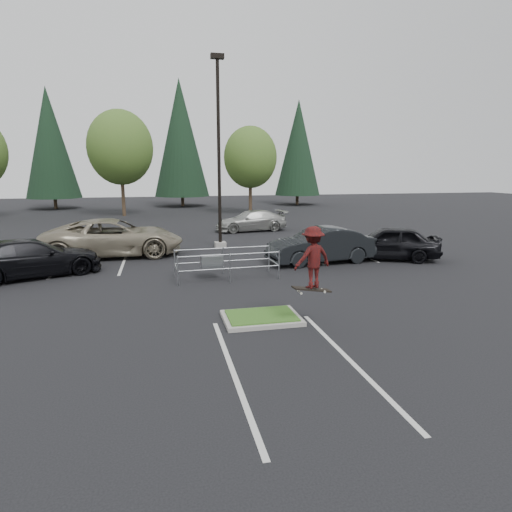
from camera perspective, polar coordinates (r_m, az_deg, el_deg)
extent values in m
plane|color=black|center=(12.52, 0.73, -8.53)|extent=(120.00, 120.00, 0.00)
cube|color=#9E9993|center=(12.50, 0.73, -8.27)|extent=(2.20, 1.60, 0.12)
cube|color=#2E551B|center=(12.47, 0.73, -7.94)|extent=(1.95, 1.35, 0.05)
cube|color=beige|center=(20.95, -17.25, -0.84)|extent=(0.12, 5.20, 0.01)
cube|color=beige|center=(21.35, -24.49, -1.14)|extent=(0.12, 5.20, 0.01)
cube|color=beige|center=(22.10, 6.66, 0.22)|extent=(0.12, 5.20, 0.01)
cube|color=beige|center=(23.13, 12.99, 0.50)|extent=(0.12, 5.20, 0.01)
cube|color=beige|center=(24.41, 18.72, 0.75)|extent=(0.12, 5.20, 0.01)
cube|color=beige|center=(9.56, -3.10, -15.11)|extent=(0.12, 6.00, 0.01)
cube|color=beige|center=(10.31, 12.29, -13.32)|extent=(0.12, 6.00, 0.01)
cube|color=#9E9993|center=(24.02, -4.77, 1.51)|extent=(0.60, 0.60, 0.30)
cylinder|color=black|center=(23.67, -4.97, 13.16)|extent=(0.18, 0.18, 10.00)
cube|color=black|center=(24.35, -5.19, 25.00)|extent=(0.70, 0.35, 0.25)
cylinder|color=#38281C|center=(42.14, -17.28, 7.49)|extent=(0.32, 0.32, 3.50)
ellipsoid|color=#316023|center=(42.11, -17.65, 13.62)|extent=(5.89, 5.89, 6.77)
sphere|color=#316023|center=(41.74, -16.79, 12.68)|extent=(3.68, 3.68, 3.68)
sphere|color=#316023|center=(42.53, -18.25, 12.81)|extent=(4.05, 4.05, 4.05)
cylinder|color=#38281C|center=(42.25, -0.76, 7.70)|extent=(0.32, 0.32, 3.04)
ellipsoid|color=#316023|center=(42.17, -0.77, 13.02)|extent=(5.12, 5.12, 5.89)
sphere|color=#316023|center=(42.00, 0.14, 12.16)|extent=(3.20, 3.20, 3.20)
sphere|color=#316023|center=(42.45, -1.56, 12.36)|extent=(3.52, 3.52, 3.52)
cylinder|color=#38281C|center=(52.78, -25.17, 6.37)|extent=(0.36, 0.36, 1.20)
cone|color=black|center=(52.73, -25.78, 13.41)|extent=(5.72, 5.72, 11.80)
cylinder|color=#38281C|center=(52.14, -9.75, 7.24)|extent=(0.36, 0.36, 1.20)
cone|color=black|center=(52.13, -10.03, 15.21)|extent=(6.38, 6.38, 13.30)
cylinder|color=#38281C|center=(53.75, 5.51, 7.47)|extent=(0.36, 0.36, 1.20)
cone|color=black|center=(53.68, 5.64, 14.14)|extent=(5.50, 5.50, 11.30)
cylinder|color=gray|center=(16.19, -10.39, -1.97)|extent=(0.06, 0.06, 1.14)
cylinder|color=gray|center=(17.54, -10.78, -0.95)|extent=(0.06, 0.06, 1.14)
cylinder|color=gray|center=(16.46, -3.50, -1.58)|extent=(0.06, 0.06, 1.14)
cylinder|color=gray|center=(17.79, -4.40, -0.61)|extent=(0.06, 0.06, 1.14)
cylinder|color=gray|center=(16.96, 3.08, -1.19)|extent=(0.06, 0.06, 1.14)
cylinder|color=gray|center=(18.25, 1.73, -0.27)|extent=(0.06, 0.06, 1.14)
cylinder|color=gray|center=(16.46, -3.50, -1.67)|extent=(3.97, 0.21, 0.05)
cylinder|color=gray|center=(16.35, -3.52, 0.19)|extent=(3.97, 0.21, 0.05)
cylinder|color=gray|center=(17.79, -4.40, -0.69)|extent=(3.97, 0.21, 0.05)
cylinder|color=gray|center=(17.69, -4.43, 1.04)|extent=(3.97, 0.21, 0.05)
cube|color=gray|center=(16.99, -5.94, -0.71)|extent=(0.86, 0.55, 0.48)
cube|color=black|center=(11.75, 7.42, -4.41)|extent=(1.11, 0.41, 0.22)
cylinder|color=beige|center=(11.55, 6.04, -4.97)|extent=(0.07, 0.04, 0.07)
cylinder|color=beige|center=(11.76, 5.69, -4.67)|extent=(0.07, 0.04, 0.07)
cylinder|color=beige|center=(11.78, 9.14, -4.73)|extent=(0.07, 0.04, 0.07)
cylinder|color=beige|center=(11.98, 8.74, -4.44)|extent=(0.07, 0.04, 0.07)
imported|color=maroon|center=(11.54, 7.54, -0.19)|extent=(1.20, 0.87, 1.68)
imported|color=gray|center=(22.57, -18.40, 2.35)|extent=(6.82, 3.27, 1.87)
imported|color=black|center=(19.49, -28.13, -0.26)|extent=(5.78, 4.13, 1.55)
imported|color=black|center=(20.11, 8.60, 1.43)|extent=(5.14, 2.24, 1.64)
imported|color=black|center=(21.62, 17.28, 1.72)|extent=(5.16, 3.59, 1.63)
imported|color=#A0A19C|center=(30.32, -0.59, 4.72)|extent=(5.21, 2.60, 1.45)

